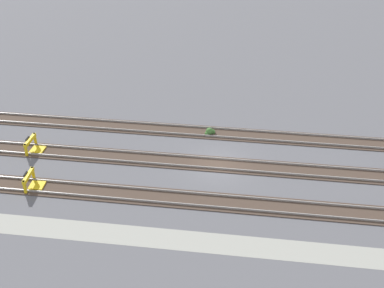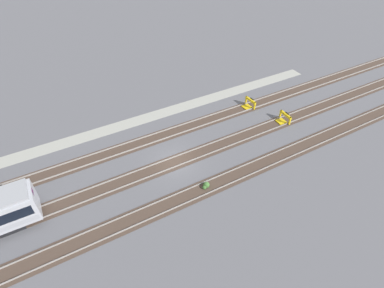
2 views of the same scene
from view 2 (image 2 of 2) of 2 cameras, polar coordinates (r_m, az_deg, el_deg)
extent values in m
plane|color=#5B5B60|center=(33.26, -3.24, -3.52)|extent=(400.00, 400.00, 0.00)
cube|color=#9E9E93|center=(39.92, -9.21, 4.74)|extent=(54.00, 2.00, 0.01)
cube|color=#47382D|center=(36.60, -6.66, 1.24)|extent=(90.00, 2.24, 0.06)
cube|color=gray|center=(36.02, -6.21, 0.73)|extent=(90.00, 0.07, 0.15)
cube|color=gray|center=(37.06, -7.12, 1.98)|extent=(90.00, 0.07, 0.15)
cube|color=#47382D|center=(33.24, -3.25, -3.48)|extent=(90.00, 2.24, 0.06)
cube|color=gray|center=(32.70, -2.69, -4.12)|extent=(90.00, 0.07, 0.15)
cube|color=gray|center=(33.63, -3.80, -2.60)|extent=(90.00, 0.07, 0.15)
cube|color=#47382D|center=(30.29, 0.93, -9.17)|extent=(90.00, 2.24, 0.06)
cube|color=gray|center=(29.81, 1.62, -9.96)|extent=(90.00, 0.07, 0.15)
cube|color=gray|center=(30.61, 0.26, -8.14)|extent=(90.00, 0.07, 0.15)
cube|color=#B21E99|center=(29.87, -28.17, -7.98)|extent=(0.09, 0.70, 0.56)
cube|color=black|center=(32.39, -32.45, -12.91)|extent=(3.62, 2.27, 0.70)
cube|color=gold|center=(41.72, 11.83, 7.09)|extent=(0.19, 0.19, 1.15)
cube|color=gold|center=(42.80, 10.27, 8.27)|extent=(0.19, 0.19, 1.15)
cube|color=gold|center=(42.03, 11.12, 8.17)|extent=(0.32, 2.01, 0.30)
cube|color=gold|center=(42.20, 10.38, 6.94)|extent=(1.14, 1.12, 0.18)
cube|color=black|center=(42.13, 11.31, 8.23)|extent=(0.14, 0.60, 0.44)
cube|color=gold|center=(40.03, 18.12, 4.17)|extent=(0.19, 0.19, 1.15)
cube|color=gold|center=(41.03, 16.51, 5.54)|extent=(0.19, 0.19, 1.15)
cube|color=gold|center=(40.29, 17.43, 5.35)|extent=(0.31, 2.01, 0.30)
cube|color=gold|center=(40.47, 16.59, 4.12)|extent=(1.14, 1.12, 0.18)
cube|color=black|center=(40.40, 17.62, 5.41)|extent=(0.14, 0.60, 0.44)
sphere|color=#427033|center=(30.62, 2.76, -7.77)|extent=(0.64, 0.64, 0.64)
sphere|color=#427033|center=(30.52, 2.39, -8.25)|extent=(0.44, 0.44, 0.44)
sphere|color=#427033|center=(30.90, 2.93, -7.57)|extent=(0.36, 0.36, 0.36)
camera|label=1|loc=(57.87, -28.59, 38.75)|focal=50.00mm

